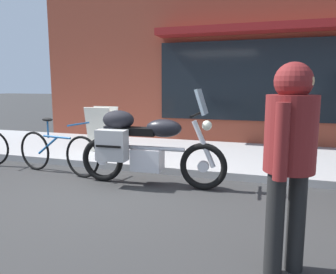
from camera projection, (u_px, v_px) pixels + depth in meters
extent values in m
plane|color=#2E2E2E|center=(117.00, 194.00, 4.56)|extent=(80.00, 80.00, 0.00)
torus|color=black|center=(203.00, 166.00, 4.70)|extent=(0.68, 0.12, 0.67)
cylinder|color=silver|center=(203.00, 166.00, 4.70)|extent=(0.16, 0.07, 0.16)
torus|color=black|center=(103.00, 160.00, 5.12)|extent=(0.68, 0.12, 0.67)
cylinder|color=silver|center=(103.00, 160.00, 5.12)|extent=(0.16, 0.07, 0.16)
cube|color=silver|center=(147.00, 159.00, 4.92)|extent=(0.45, 0.32, 0.32)
cylinder|color=silver|center=(151.00, 148.00, 4.88)|extent=(1.01, 0.10, 0.06)
ellipsoid|color=black|center=(164.00, 128.00, 4.78)|extent=(0.53, 0.30, 0.26)
cube|color=black|center=(136.00, 131.00, 4.90)|extent=(0.61, 0.26, 0.11)
cube|color=black|center=(116.00, 132.00, 4.99)|extent=(0.29, 0.23, 0.18)
cylinder|color=silver|center=(204.00, 144.00, 4.65)|extent=(0.35, 0.08, 0.67)
cylinder|color=black|center=(196.00, 115.00, 4.62)|extent=(0.06, 0.62, 0.04)
cube|color=silver|center=(201.00, 102.00, 4.57)|extent=(0.16, 0.33, 0.35)
sphere|color=#EAEACC|center=(207.00, 125.00, 4.60)|extent=(0.14, 0.14, 0.14)
cube|color=#A8A8A8|center=(112.00, 145.00, 4.78)|extent=(0.45, 0.22, 0.44)
cube|color=black|center=(108.00, 147.00, 4.67)|extent=(0.37, 0.03, 0.03)
ellipsoid|color=black|center=(118.00, 120.00, 4.95)|extent=(0.49, 0.34, 0.28)
torus|color=black|center=(82.00, 157.00, 5.31)|extent=(0.67, 0.14, 0.67)
torus|color=black|center=(35.00, 151.00, 5.79)|extent=(0.67, 0.14, 0.67)
cylinder|color=#1E5999|center=(57.00, 137.00, 5.51)|extent=(0.58, 0.12, 0.04)
cylinder|color=#1E5999|center=(48.00, 146.00, 5.63)|extent=(0.46, 0.11, 0.33)
cylinder|color=#1E5999|center=(48.00, 129.00, 5.58)|extent=(0.03, 0.03, 0.30)
ellipsoid|color=black|center=(47.00, 120.00, 5.55)|extent=(0.23, 0.13, 0.06)
cylinder|color=#1E5999|center=(79.00, 124.00, 5.25)|extent=(0.10, 0.48, 0.03)
cylinder|color=black|center=(296.00, 221.00, 2.64)|extent=(0.14, 0.14, 0.82)
cylinder|color=black|center=(275.00, 224.00, 2.58)|extent=(0.14, 0.14, 0.82)
cylinder|color=maroon|center=(291.00, 134.00, 2.50)|extent=(0.47, 0.47, 0.58)
sphere|color=maroon|center=(294.00, 81.00, 2.44)|extent=(0.28, 0.28, 0.28)
sphere|color=tan|center=(302.00, 81.00, 2.40)|extent=(0.17, 0.17, 0.17)
cylinder|color=maroon|center=(298.00, 134.00, 2.69)|extent=(0.10, 0.10, 0.55)
cylinder|color=maroon|center=(281.00, 142.00, 2.32)|extent=(0.10, 0.10, 0.55)
cube|color=silver|center=(99.00, 130.00, 6.65)|extent=(0.55, 0.19, 0.91)
cube|color=silver|center=(105.00, 129.00, 6.85)|extent=(0.55, 0.19, 0.91)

